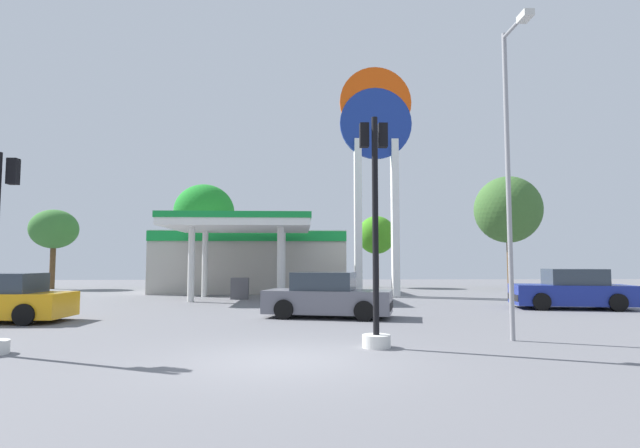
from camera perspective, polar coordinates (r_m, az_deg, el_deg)
name	(u,v)px	position (r m, az deg, el deg)	size (l,w,h in m)	color
ground_plane	(284,360)	(10.10, -4.13, -15.34)	(90.00, 90.00, 0.00)	slate
gas_station	(251,259)	(31.78, -7.99, -3.99)	(11.81, 12.32, 4.28)	#ADA89E
station_pole_sign	(376,148)	(29.07, 6.46, 8.71)	(4.17, 0.56, 13.26)	white
car_0	(327,297)	(17.48, 0.87, -8.38)	(4.68, 2.82, 1.57)	black
car_2	(571,291)	(23.10, 26.95, -6.85)	(4.85, 2.74, 1.64)	black
traffic_signal_0	(375,250)	(11.41, 6.38, -2.97)	(0.65, 0.68, 5.28)	silver
tree_0	(54,230)	(40.58, -28.29, -0.56)	(3.33, 3.33, 5.71)	brown
tree_1	(204,212)	(37.76, -13.19, 1.32)	(4.43, 4.43, 7.69)	brown
tree_2	(376,235)	(37.98, 6.52, -1.31)	(2.87, 2.87, 5.43)	brown
tree_3	(508,210)	(38.44, 20.81, 1.54)	(4.77, 4.77, 8.14)	brown
corner_streetlamp	(511,153)	(13.26, 21.09, 7.58)	(0.24, 1.48, 7.77)	gray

